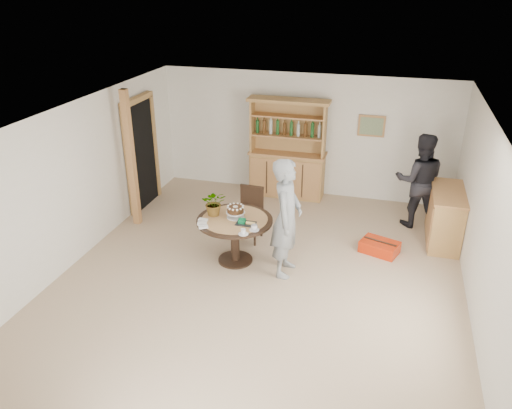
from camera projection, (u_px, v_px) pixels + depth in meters
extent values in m
plane|color=tan|center=(260.00, 278.00, 7.64)|extent=(7.00, 7.00, 0.00)
cube|color=white|center=(305.00, 135.00, 10.17)|extent=(6.00, 0.04, 2.50)
cube|color=white|center=(147.00, 379.00, 4.06)|extent=(6.00, 0.04, 2.50)
cube|color=white|center=(77.00, 183.00, 7.85)|extent=(0.04, 7.00, 2.50)
cube|color=white|center=(486.00, 231.00, 6.38)|extent=(0.04, 7.00, 2.50)
cube|color=white|center=(260.00, 119.00, 6.59)|extent=(6.00, 7.00, 0.04)
cube|color=#B87C4D|center=(371.00, 126.00, 9.70)|extent=(0.52, 0.03, 0.42)
cube|color=#59724C|center=(371.00, 126.00, 9.68)|extent=(0.44, 0.02, 0.34)
cube|color=black|center=(141.00, 155.00, 9.67)|extent=(0.10, 0.90, 2.10)
cube|color=tan|center=(129.00, 164.00, 9.23)|extent=(0.12, 0.10, 2.10)
cube|color=tan|center=(154.00, 147.00, 10.10)|extent=(0.12, 0.10, 2.10)
cube|color=tan|center=(137.00, 100.00, 9.21)|extent=(0.12, 1.10, 0.10)
cube|color=#B87C4D|center=(131.00, 160.00, 8.83)|extent=(0.12, 0.12, 2.50)
cube|color=tan|center=(287.00, 175.00, 10.35)|extent=(1.50, 0.50, 0.90)
cube|color=#B87C4D|center=(288.00, 153.00, 10.16)|extent=(1.56, 0.54, 0.04)
cube|color=tan|center=(290.00, 126.00, 10.01)|extent=(1.50, 0.04, 1.06)
cube|color=tan|center=(253.00, 125.00, 10.06)|extent=(0.04, 0.34, 1.06)
cube|color=tan|center=(325.00, 130.00, 9.70)|extent=(0.04, 0.34, 1.06)
cube|color=#B87C4D|center=(288.00, 136.00, 9.95)|extent=(1.44, 0.32, 0.03)
cube|color=#B87C4D|center=(288.00, 116.00, 9.78)|extent=(1.44, 0.32, 0.03)
cube|color=tan|center=(289.00, 101.00, 9.65)|extent=(1.62, 0.40, 0.06)
cylinder|color=#194C1E|center=(261.00, 126.00, 10.02)|extent=(0.07, 0.07, 0.28)
cylinder|color=#4C2D14|center=(268.00, 127.00, 9.99)|extent=(0.07, 0.07, 0.28)
cylinder|color=#B2BFB2|center=(276.00, 127.00, 9.95)|extent=(0.07, 0.07, 0.28)
cylinder|color=#194C1E|center=(284.00, 128.00, 9.91)|extent=(0.07, 0.07, 0.28)
cylinder|color=#4C2D14|center=(292.00, 129.00, 9.87)|extent=(0.07, 0.07, 0.28)
cylinder|color=#B2BFB2|center=(300.00, 129.00, 9.83)|extent=(0.07, 0.07, 0.28)
cylinder|color=#194C1E|center=(308.00, 130.00, 9.79)|extent=(0.07, 0.07, 0.28)
cylinder|color=#4C2D14|center=(316.00, 131.00, 9.75)|extent=(0.07, 0.07, 0.28)
cube|color=tan|center=(445.00, 218.00, 8.52)|extent=(0.50, 1.20, 0.90)
cube|color=#B87C4D|center=(450.00, 193.00, 8.33)|extent=(0.54, 1.26, 0.04)
cylinder|color=black|center=(235.00, 220.00, 7.81)|extent=(1.20, 1.20, 0.04)
cylinder|color=black|center=(235.00, 241.00, 7.97)|extent=(0.14, 0.14, 0.70)
cylinder|color=black|center=(235.00, 260.00, 8.12)|extent=(0.56, 0.56, 0.03)
cylinder|color=#A77F51|center=(235.00, 219.00, 7.80)|extent=(1.04, 1.04, 0.01)
cube|color=black|center=(248.00, 216.00, 8.59)|extent=(0.44, 0.44, 0.04)
cube|color=black|center=(252.00, 199.00, 8.64)|extent=(0.42, 0.05, 0.46)
cube|color=black|center=(252.00, 187.00, 8.55)|extent=(0.42, 0.06, 0.05)
cube|color=black|center=(235.00, 231.00, 8.58)|extent=(0.03, 0.04, 0.44)
cube|color=black|center=(255.00, 234.00, 8.48)|extent=(0.04, 0.03, 0.44)
cube|color=black|center=(242.00, 222.00, 8.89)|extent=(0.03, 0.04, 0.44)
cube|color=black|center=(262.00, 225.00, 8.79)|extent=(0.04, 0.04, 0.44)
cylinder|color=white|center=(236.00, 217.00, 7.84)|extent=(0.28, 0.28, 0.01)
cylinder|color=white|center=(236.00, 215.00, 7.83)|extent=(0.05, 0.05, 0.08)
cylinder|color=white|center=(236.00, 212.00, 7.81)|extent=(0.30, 0.30, 0.01)
cylinder|color=#422712|center=(235.00, 209.00, 7.79)|extent=(0.26, 0.26, 0.09)
cylinder|color=white|center=(235.00, 207.00, 7.77)|extent=(0.08, 0.08, 0.01)
sphere|color=white|center=(243.00, 208.00, 7.74)|extent=(0.04, 0.04, 0.04)
sphere|color=white|center=(243.00, 206.00, 7.79)|extent=(0.04, 0.04, 0.04)
sphere|color=white|center=(241.00, 204.00, 7.84)|extent=(0.04, 0.04, 0.04)
sphere|color=white|center=(238.00, 204.00, 7.87)|extent=(0.04, 0.04, 0.04)
sphere|color=white|center=(234.00, 204.00, 7.87)|extent=(0.04, 0.04, 0.04)
sphere|color=white|center=(230.00, 204.00, 7.85)|extent=(0.04, 0.04, 0.04)
sphere|color=white|center=(228.00, 206.00, 7.80)|extent=(0.04, 0.04, 0.04)
sphere|color=white|center=(228.00, 208.00, 7.74)|extent=(0.04, 0.04, 0.04)
sphere|color=white|center=(230.00, 209.00, 7.69)|extent=(0.04, 0.04, 0.04)
sphere|color=white|center=(233.00, 210.00, 7.66)|extent=(0.04, 0.04, 0.04)
sphere|color=white|center=(237.00, 210.00, 7.66)|extent=(0.04, 0.04, 0.04)
sphere|color=white|center=(241.00, 209.00, 7.69)|extent=(0.04, 0.04, 0.04)
imported|color=#3F7233|center=(214.00, 203.00, 7.84)|extent=(0.47, 0.44, 0.42)
cube|color=black|center=(246.00, 223.00, 7.64)|extent=(0.30, 0.20, 0.01)
cube|color=#0C6E3B|center=(242.00, 221.00, 7.64)|extent=(0.10, 0.10, 0.06)
cube|color=#0C6E3B|center=(242.00, 219.00, 7.63)|extent=(0.11, 0.02, 0.01)
cylinder|color=white|center=(254.00, 230.00, 7.46)|extent=(0.15, 0.15, 0.01)
imported|color=white|center=(254.00, 227.00, 7.44)|extent=(0.10, 0.10, 0.08)
cylinder|color=white|center=(243.00, 234.00, 7.34)|extent=(0.15, 0.15, 0.01)
imported|color=white|center=(243.00, 231.00, 7.32)|extent=(0.08, 0.08, 0.07)
cube|color=white|center=(203.00, 220.00, 7.73)|extent=(0.14, 0.08, 0.03)
cube|color=white|center=(202.00, 224.00, 7.62)|extent=(0.16, 0.11, 0.03)
cube|color=white|center=(203.00, 227.00, 7.52)|extent=(0.16, 0.14, 0.03)
imported|color=gray|center=(287.00, 218.00, 7.43)|extent=(0.45, 0.68, 1.87)
imported|color=black|center=(419.00, 181.00, 8.93)|extent=(0.91, 0.74, 1.75)
cube|color=red|center=(380.00, 247.00, 8.32)|extent=(0.70, 0.57, 0.20)
cube|color=black|center=(380.00, 241.00, 8.28)|extent=(0.54, 0.22, 0.01)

